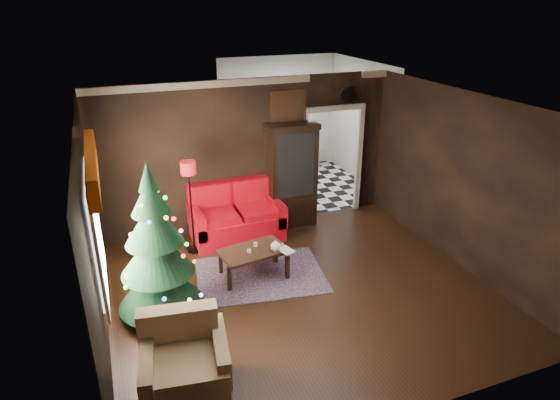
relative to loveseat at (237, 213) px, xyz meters
name	(u,v)px	position (x,y,z in m)	size (l,w,h in m)	color
floor	(301,292)	(0.40, -2.05, -0.50)	(5.50, 5.50, 0.00)	black
ceiling	(305,107)	(0.40, -2.05, 2.30)	(5.50, 5.50, 0.00)	white
wall_back	(249,156)	(0.40, 0.45, 0.90)	(5.50, 5.50, 0.00)	black
wall_front	(409,308)	(0.40, -4.55, 0.90)	(5.50, 5.50, 0.00)	black
wall_left	(93,240)	(-2.35, -2.05, 0.90)	(5.50, 5.50, 0.00)	black
wall_right	(463,182)	(3.15, -2.05, 0.90)	(5.50, 5.50, 0.00)	black
doorway	(331,163)	(2.10, 0.45, 0.55)	(1.10, 0.10, 2.10)	beige
left_window	(95,229)	(-2.31, -1.85, 0.95)	(0.05, 1.60, 1.40)	white
valance	(92,165)	(-2.23, -1.85, 1.77)	(0.12, 2.10, 0.35)	#A94109
kitchen_floor	(301,186)	(2.10, 1.95, -0.50)	(3.00, 3.00, 0.00)	white
kitchen_window	(279,102)	(2.10, 3.40, 1.20)	(0.70, 0.06, 0.70)	white
rug	(260,275)	(-0.02, -1.38, -0.49)	(1.98, 1.44, 0.01)	#553E4A
loveseat	(237,213)	(0.00, 0.00, 0.00)	(1.70, 0.90, 1.00)	maroon
curio_cabinet	(291,178)	(1.15, 0.22, 0.45)	(0.90, 0.45, 1.90)	black
floor_lamp	(191,207)	(-0.84, -0.21, 0.33)	(0.27, 0.27, 1.62)	black
christmas_tree	(156,248)	(-1.62, -1.85, 0.55)	(1.16, 1.16, 2.21)	black
armchair	(185,362)	(-1.57, -3.45, -0.04)	(0.93, 0.93, 0.95)	beige
coffee_table	(254,263)	(-0.12, -1.35, -0.26)	(1.02, 0.61, 0.46)	black
teapot	(275,247)	(0.18, -1.52, 0.05)	(0.18, 0.18, 0.17)	white
cup_a	(256,244)	(-0.05, -1.25, 0.00)	(0.07, 0.07, 0.06)	silver
cup_b	(249,251)	(-0.21, -1.41, -0.01)	(0.06, 0.06, 0.05)	white
book	(281,245)	(0.25, -1.60, 0.10)	(0.19, 0.02, 0.26)	tan
wall_clock	(347,95)	(2.35, 0.40, 1.88)	(0.32, 0.32, 0.06)	silver
painting	(288,107)	(1.15, 0.41, 1.75)	(0.62, 0.05, 0.52)	#A67245
kitchen_counter	(282,154)	(2.10, 3.15, -0.05)	(1.80, 0.60, 0.90)	silver
kitchen_table	(294,177)	(1.80, 1.65, -0.12)	(0.70, 0.70, 0.75)	#523517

